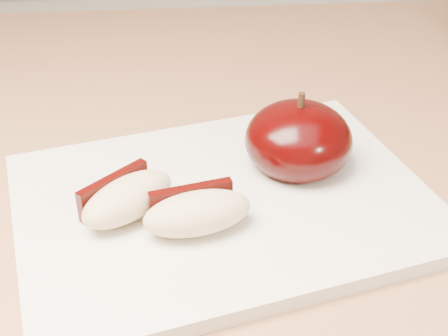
{
  "coord_description": "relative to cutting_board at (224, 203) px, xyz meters",
  "views": [
    {
      "loc": [
        -0.05,
        0.02,
        1.18
      ],
      "look_at": [
        -0.01,
        0.38,
        0.94
      ],
      "focal_mm": 50.0,
      "sensor_mm": 36.0,
      "label": 1
    }
  ],
  "objects": [
    {
      "name": "cutting_board",
      "position": [
        0.0,
        0.0,
        0.0
      ],
      "size": [
        0.34,
        0.28,
        0.01
      ],
      "primitive_type": "cube",
      "rotation": [
        0.0,
        0.0,
        0.25
      ],
      "color": "silver",
      "rests_on": "island_counter"
    },
    {
      "name": "apple_wedge_b",
      "position": [
        -0.02,
        -0.03,
        0.02
      ],
      "size": [
        0.08,
        0.05,
        0.03
      ],
      "rotation": [
        0.0,
        0.0,
        0.23
      ],
      "color": "#D0B684",
      "rests_on": "cutting_board"
    },
    {
      "name": "back_cabinet",
      "position": [
        0.01,
        0.82,
        -0.44
      ],
      "size": [
        2.4,
        0.62,
        0.94
      ],
      "color": "silver",
      "rests_on": "ground"
    },
    {
      "name": "apple_wedge_a",
      "position": [
        -0.07,
        -0.01,
        0.02
      ],
      "size": [
        0.08,
        0.08,
        0.03
      ],
      "rotation": [
        0.0,
        0.0,
        0.74
      ],
      "color": "#D0B684",
      "rests_on": "cutting_board"
    },
    {
      "name": "apple_half",
      "position": [
        0.06,
        0.04,
        0.03
      ],
      "size": [
        0.1,
        0.1,
        0.07
      ],
      "rotation": [
        0.0,
        0.0,
        0.16
      ],
      "color": "black",
      "rests_on": "cutting_board"
    }
  ]
}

